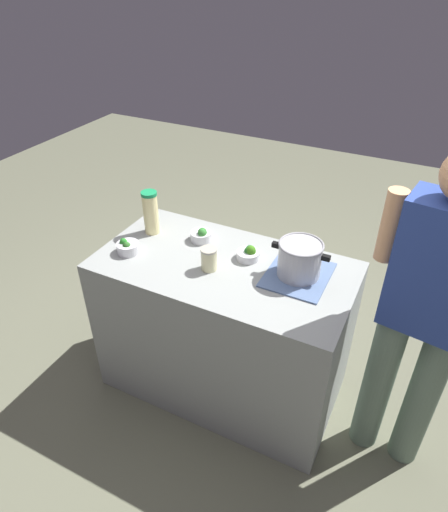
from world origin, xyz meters
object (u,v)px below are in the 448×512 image
cooking_pot (300,259)px  lemonade_pitcher (151,212)px  person_cook (424,315)px  mason_jar (209,259)px  broccoli_bowl_front (128,247)px  broccoli_bowl_center (201,235)px  broccoli_bowl_back (249,254)px

cooking_pot → lemonade_pitcher: size_ratio=1.15×
person_cook → mason_jar: bearing=-176.0°
lemonade_pitcher → person_cook: size_ratio=0.15×
broccoli_bowl_front → person_cook: person_cook is taller
mason_jar → broccoli_bowl_center: (-0.16, 0.21, -0.03)m
mason_jar → broccoli_bowl_back: mason_jar is taller
broccoli_bowl_center → lemonade_pitcher: bearing=-171.2°
mason_jar → broccoli_bowl_back: 0.22m
broccoli_bowl_front → broccoli_bowl_center: broccoli_bowl_center is taller
mason_jar → broccoli_bowl_center: size_ratio=1.03×
mason_jar → person_cook: person_cook is taller
lemonade_pitcher → broccoli_bowl_back: (0.58, -0.00, -0.09)m
lemonade_pitcher → cooking_pot: bearing=-1.7°
cooking_pot → broccoli_bowl_front: size_ratio=2.41×
lemonade_pitcher → broccoli_bowl_center: 0.30m
broccoli_bowl_front → broccoli_bowl_back: (0.58, 0.23, -0.00)m
broccoli_bowl_center → broccoli_bowl_back: (0.30, -0.04, -0.00)m
cooking_pot → broccoli_bowl_center: bearing=173.0°
broccoli_bowl_back → person_cook: bearing=-6.7°
person_cook → cooking_pot: bearing=172.7°
person_cook → broccoli_bowl_back: bearing=173.3°
broccoli_bowl_back → person_cook: size_ratio=0.07×
lemonade_pitcher → broccoli_bowl_front: size_ratio=2.09×
lemonade_pitcher → broccoli_bowl_center: size_ratio=2.14×
broccoli_bowl_front → broccoli_bowl_center: 0.39m
broccoli_bowl_center → broccoli_bowl_back: bearing=-8.5°
lemonade_pitcher → person_cook: (1.42, -0.10, -0.09)m
cooking_pot → lemonade_pitcher: (-0.85, 0.02, 0.02)m
person_cook → broccoli_bowl_center: bearing=172.9°
cooking_pot → person_cook: bearing=-7.3°
lemonade_pitcher → broccoli_bowl_front: lemonade_pitcher is taller
broccoli_bowl_back → person_cook: (0.84, -0.10, 0.01)m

